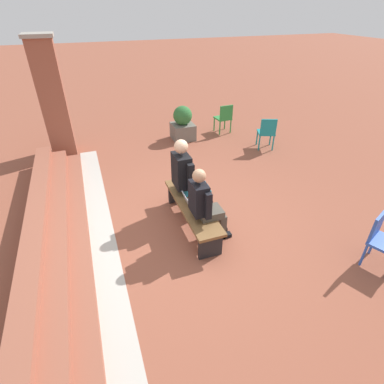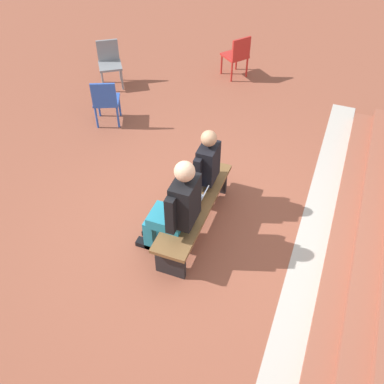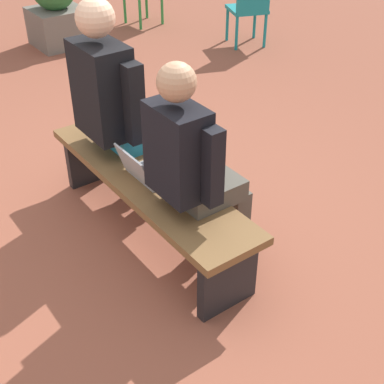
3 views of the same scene
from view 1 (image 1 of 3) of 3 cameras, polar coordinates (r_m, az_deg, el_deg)
The scene contains 12 objects.
ground_plane at distance 5.24m, azimuth -1.15°, elevation -6.70°, with size 60.00×60.00×0.00m, color brown.
concrete_strip at distance 5.08m, azimuth -16.44°, elevation -9.71°, with size 7.54×0.40×0.01m, color #B7B2A8.
brick_steps at distance 5.05m, azimuth -25.26°, elevation -9.71°, with size 6.74×0.90×0.45m.
brick_pillar_left_of_steps at distance 8.09m, azimuth -25.00°, elevation 15.89°, with size 0.64×0.64×2.76m.
bench at distance 5.06m, azimuth 0.03°, elevation -3.20°, with size 1.80×0.44×0.45m.
person_student at distance 4.58m, azimuth 2.49°, elevation -2.20°, with size 0.52×0.66×1.31m.
person_adult at distance 5.19m, azimuth -0.78°, elevation 3.08°, with size 0.60×0.76×1.44m.
laptop at distance 4.96m, azimuth -0.03°, elevation -1.98°, with size 0.32×0.29×0.21m.
plastic_chair_mid_courtyard at distance 9.02m, azimuth 6.14°, elevation 14.05°, with size 0.44×0.44×0.84m.
plastic_chair_near_bench_right at distance 5.07m, azimuth 32.48°, elevation -7.38°, with size 0.55×0.55×0.84m.
plastic_chair_far_left at distance 8.12m, azimuth 14.07°, elevation 11.14°, with size 0.54×0.54×0.84m.
planter at distance 8.54m, azimuth -1.77°, elevation 12.81°, with size 0.60×0.60×0.94m.
Camera 1 is at (-3.85, 1.29, 3.31)m, focal length 28.00 mm.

